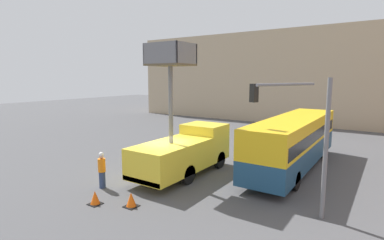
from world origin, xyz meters
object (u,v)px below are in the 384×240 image
object	(u,v)px
utility_truck	(184,148)
traffic_light_pole	(295,119)
traffic_cone_near_truck	(95,198)
road_worker_near_truck	(102,170)
traffic_cone_mid_road	(131,200)
city_bus	(294,139)
road_worker_directing	(241,162)

from	to	relation	value
utility_truck	traffic_light_pole	bearing A→B (deg)	-8.43
utility_truck	traffic_cone_near_truck	world-z (taller)	utility_truck
road_worker_near_truck	utility_truck	bearing A→B (deg)	-91.72
road_worker_near_truck	traffic_cone_mid_road	world-z (taller)	road_worker_near_truck
city_bus	utility_truck	bearing A→B (deg)	133.06
traffic_light_pole	road_worker_directing	size ratio (longest dim) A/B	2.96
utility_truck	traffic_cone_near_truck	size ratio (longest dim) A/B	11.84
traffic_light_pole	road_worker_directing	bearing A→B (deg)	148.30
road_worker_near_truck	road_worker_directing	size ratio (longest dim) A/B	0.99
road_worker_near_truck	traffic_cone_mid_road	bearing A→B (deg)	-169.45
utility_truck	traffic_cone_mid_road	distance (m)	5.19
road_worker_directing	traffic_cone_near_truck	bearing A→B (deg)	178.60
traffic_cone_near_truck	traffic_cone_mid_road	xyz separation A→B (m)	(1.53, 0.72, 0.01)
traffic_cone_near_truck	traffic_cone_mid_road	distance (m)	1.69
traffic_light_pole	traffic_cone_near_truck	size ratio (longest dim) A/B	9.03
utility_truck	traffic_cone_near_truck	xyz separation A→B (m)	(-0.87, -5.72, -1.25)
traffic_light_pole	city_bus	bearing A→B (deg)	104.66
road_worker_near_truck	traffic_cone_near_truck	size ratio (longest dim) A/B	3.02
traffic_light_pole	road_worker_near_truck	size ratio (longest dim) A/B	2.99
utility_truck	city_bus	distance (m)	6.87
road_worker_near_truck	road_worker_directing	distance (m)	7.53
traffic_cone_mid_road	traffic_light_pole	bearing A→B (deg)	34.75
city_bus	traffic_cone_mid_road	bearing A→B (deg)	155.76
utility_truck	road_worker_near_truck	world-z (taller)	utility_truck
road_worker_near_truck	traffic_cone_mid_road	xyz separation A→B (m)	(2.89, -0.81, -0.65)
traffic_light_pole	traffic_cone_mid_road	size ratio (longest dim) A/B	8.65
city_bus	traffic_light_pole	bearing A→B (deg)	-165.41
utility_truck	traffic_light_pole	size ratio (longest dim) A/B	1.31
road_worker_directing	traffic_cone_mid_road	distance (m)	6.63
traffic_light_pole	road_worker_directing	xyz separation A→B (m)	(-3.36, 2.08, -2.92)
city_bus	traffic_light_pole	world-z (taller)	traffic_light_pole
road_worker_near_truck	city_bus	bearing A→B (deg)	-102.88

